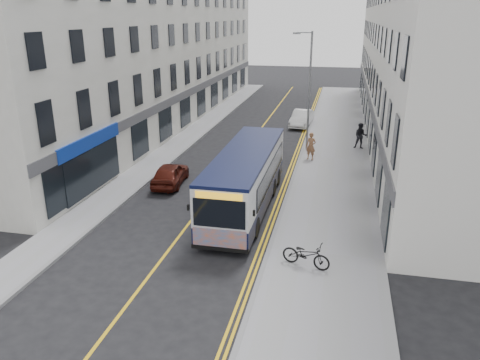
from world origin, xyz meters
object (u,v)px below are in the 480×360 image
at_px(city_bus, 246,178).
at_px(pedestrian_far, 361,136).
at_px(streetlamp, 308,87).
at_px(pedestrian_near, 311,146).
at_px(bicycle, 306,255).
at_px(car_white, 302,118).
at_px(car_maroon, 170,174).

height_order(city_bus, pedestrian_far, city_bus).
distance_m(streetlamp, pedestrian_near, 4.27).
distance_m(bicycle, pedestrian_near, 13.84).
bearing_deg(streetlamp, pedestrian_near, -78.27).
xyz_separation_m(city_bus, car_white, (1.02, 18.59, -0.93)).
bearing_deg(city_bus, car_maroon, 152.83).
distance_m(streetlamp, pedestrian_far, 5.09).
bearing_deg(city_bus, pedestrian_far, 64.47).
bearing_deg(car_white, bicycle, -79.04).
relative_size(streetlamp, car_maroon, 2.18).
xyz_separation_m(streetlamp, car_white, (-0.97, 7.44, -3.71)).
xyz_separation_m(streetlamp, pedestrian_far, (3.73, 0.82, -3.36)).
relative_size(pedestrian_near, car_white, 0.43).
bearing_deg(city_bus, streetlamp, 79.87).
height_order(pedestrian_near, car_white, pedestrian_near).
height_order(streetlamp, car_maroon, streetlamp).
relative_size(bicycle, pedestrian_near, 1.05).
bearing_deg(car_maroon, city_bus, 147.92).
height_order(pedestrian_near, car_maroon, pedestrian_near).
distance_m(pedestrian_near, car_white, 10.11).
bearing_deg(pedestrian_near, pedestrian_far, 61.57).
distance_m(pedestrian_near, car_maroon, 9.56).
xyz_separation_m(streetlamp, pedestrian_near, (0.53, -2.55, -3.38)).
distance_m(bicycle, car_maroon, 11.21).
height_order(city_bus, bicycle, city_bus).
xyz_separation_m(streetlamp, car_maroon, (-6.80, -8.69, -3.76)).
xyz_separation_m(pedestrian_far, car_white, (-4.70, 6.61, -0.35)).
distance_m(city_bus, pedestrian_near, 8.98).
height_order(car_white, car_maroon, car_white).
xyz_separation_m(bicycle, pedestrian_far, (2.35, 17.19, 0.41)).
relative_size(streetlamp, city_bus, 0.79).
bearing_deg(car_white, pedestrian_far, -49.29).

